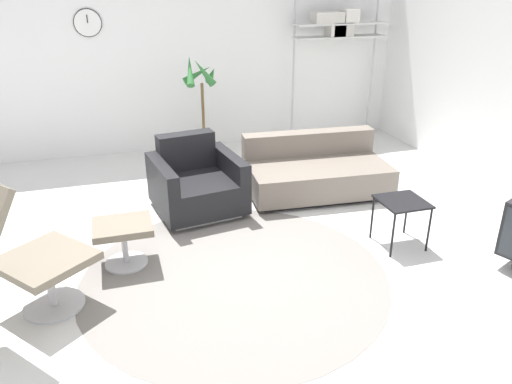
{
  "coord_description": "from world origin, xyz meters",
  "views": [
    {
      "loc": [
        -0.79,
        -3.72,
        2.27
      ],
      "look_at": [
        0.33,
        0.03,
        0.55
      ],
      "focal_mm": 35.0,
      "sensor_mm": 36.0,
      "label": 1
    }
  ],
  "objects_px": {
    "armchair_red": "(196,185)",
    "side_table": "(402,206)",
    "couch_low": "(315,172)",
    "shelf_unit": "(338,27)",
    "potted_plant": "(203,124)",
    "ottoman": "(123,234)"
  },
  "relations": [
    {
      "from": "couch_low",
      "to": "side_table",
      "type": "bearing_deg",
      "value": 104.39
    },
    {
      "from": "couch_low",
      "to": "side_table",
      "type": "height_order",
      "value": "couch_low"
    },
    {
      "from": "armchair_red",
      "to": "couch_low",
      "type": "distance_m",
      "value": 1.37
    },
    {
      "from": "armchair_red",
      "to": "side_table",
      "type": "distance_m",
      "value": 2.05
    },
    {
      "from": "couch_low",
      "to": "side_table",
      "type": "relative_size",
      "value": 3.62
    },
    {
      "from": "armchair_red",
      "to": "shelf_unit",
      "type": "distance_m",
      "value": 3.25
    },
    {
      "from": "couch_low",
      "to": "side_table",
      "type": "xyz_separation_m",
      "value": [
        0.25,
        -1.35,
        0.16
      ]
    },
    {
      "from": "armchair_red",
      "to": "side_table",
      "type": "xyz_separation_m",
      "value": [
        1.62,
        -1.25,
        0.11
      ]
    },
    {
      "from": "ottoman",
      "to": "potted_plant",
      "type": "height_order",
      "value": "potted_plant"
    },
    {
      "from": "shelf_unit",
      "to": "couch_low",
      "type": "bearing_deg",
      "value": -119.87
    },
    {
      "from": "armchair_red",
      "to": "couch_low",
      "type": "xyz_separation_m",
      "value": [
        1.37,
        0.09,
        -0.05
      ]
    },
    {
      "from": "potted_plant",
      "to": "shelf_unit",
      "type": "distance_m",
      "value": 2.29
    },
    {
      "from": "couch_low",
      "to": "potted_plant",
      "type": "height_order",
      "value": "potted_plant"
    },
    {
      "from": "couch_low",
      "to": "shelf_unit",
      "type": "bearing_deg",
      "value": -116.0
    },
    {
      "from": "side_table",
      "to": "ottoman",
      "type": "bearing_deg",
      "value": 171.26
    },
    {
      "from": "shelf_unit",
      "to": "side_table",
      "type": "bearing_deg",
      "value": -103.5
    },
    {
      "from": "armchair_red",
      "to": "side_table",
      "type": "bearing_deg",
      "value": 133.59
    },
    {
      "from": "shelf_unit",
      "to": "armchair_red",
      "type": "bearing_deg",
      "value": -142.43
    },
    {
      "from": "couch_low",
      "to": "potted_plant",
      "type": "xyz_separation_m",
      "value": [
        -1.0,
        1.36,
        0.27
      ]
    },
    {
      "from": "armchair_red",
      "to": "shelf_unit",
      "type": "height_order",
      "value": "shelf_unit"
    },
    {
      "from": "armchair_red",
      "to": "side_table",
      "type": "height_order",
      "value": "armchair_red"
    },
    {
      "from": "armchair_red",
      "to": "potted_plant",
      "type": "relative_size",
      "value": 0.7
    }
  ]
}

